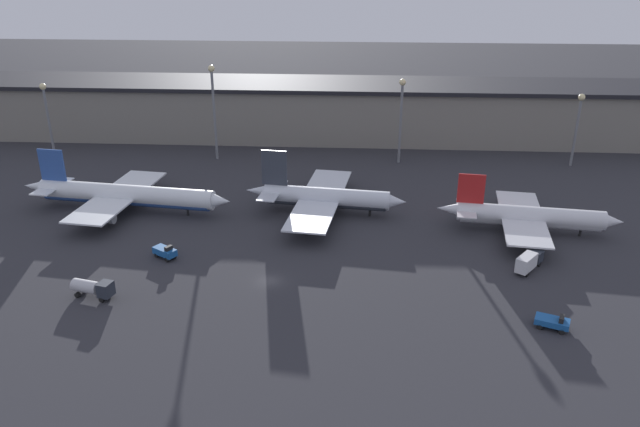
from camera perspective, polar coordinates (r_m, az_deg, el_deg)
ground at (r=112.56m, az=-4.70°, el=-6.15°), size 600.00×600.00×0.00m
terminal_building at (r=194.72m, az=-1.05°, el=9.47°), size 234.51×24.68×17.05m
airplane_0 at (r=146.26m, az=-17.47°, el=1.62°), size 49.50×33.02×13.51m
airplane_1 at (r=138.58m, az=0.37°, el=1.48°), size 36.33×37.86×13.90m
airplane_2 at (r=136.17m, az=18.46°, el=-0.26°), size 37.53×29.54×12.01m
service_vehicle_0 at (r=113.26m, az=-20.05°, el=-6.39°), size 7.74×4.09×3.21m
service_vehicle_1 at (r=120.92m, az=18.56°, el=-4.15°), size 6.56×7.60×3.47m
service_vehicle_2 at (r=105.25m, az=20.50°, el=-9.27°), size 5.74×4.29×2.48m
service_vehicle_3 at (r=123.01m, az=-13.99°, el=-3.41°), size 5.21×4.43×2.84m
lamp_post_0 at (r=190.68m, az=-23.71°, el=8.73°), size 1.80×1.80×20.62m
lamp_post_1 at (r=173.86m, az=-9.72°, el=10.12°), size 1.80×1.80×26.03m
lamp_post_2 at (r=170.18m, az=7.44°, el=9.40°), size 1.80×1.80×23.04m
lamp_post_3 at (r=179.91m, az=22.52°, el=7.96°), size 1.80×1.80×19.69m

